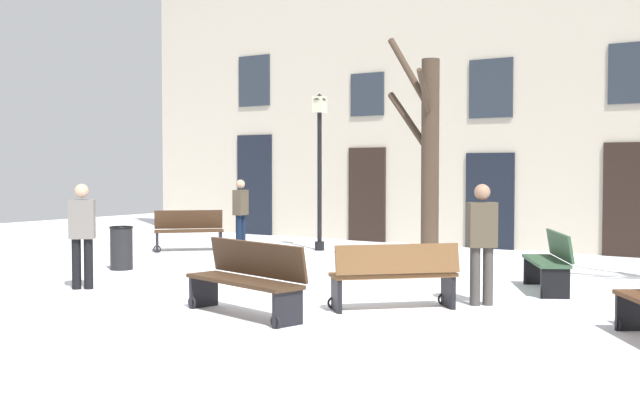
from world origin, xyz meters
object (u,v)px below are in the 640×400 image
(bench_by_litter_bin, at_px, (247,278))
(bench_near_lamp, at_px, (549,261))
(person_near_bench, at_px, (82,231))
(bench_near_center_tree, at_px, (189,230))
(streetlamp, at_px, (320,154))
(litter_bin, at_px, (121,248))
(person_crossing_plaza, at_px, (241,210))
(tree_left_of_center, at_px, (427,155))
(person_by_shop_door, at_px, (482,238))
(bench_far_corner, at_px, (394,275))

(bench_by_litter_bin, bearing_deg, bench_near_lamp, 71.29)
(person_near_bench, bearing_deg, bench_near_center_tree, 75.00)
(streetlamp, distance_m, litter_bin, 5.23)
(litter_bin, height_order, bench_near_center_tree, bench_near_center_tree)
(litter_bin, height_order, bench_by_litter_bin, bench_by_litter_bin)
(streetlamp, xyz_separation_m, bench_near_lamp, (6.14, -2.91, -1.71))
(streetlamp, bearing_deg, litter_bin, -103.76)
(streetlamp, height_order, person_near_bench, streetlamp)
(bench_by_litter_bin, distance_m, person_crossing_plaza, 8.46)
(bench_by_litter_bin, xyz_separation_m, person_crossing_plaza, (-5.45, 6.46, 0.40))
(bench_by_litter_bin, height_order, person_crossing_plaza, person_crossing_plaza)
(tree_left_of_center, height_order, person_by_shop_door, tree_left_of_center)
(person_near_bench, distance_m, person_crossing_plaza, 6.51)
(tree_left_of_center, distance_m, bench_by_litter_bin, 5.17)
(streetlamp, bearing_deg, bench_by_litter_bin, -62.91)
(bench_near_center_tree, height_order, person_near_bench, person_near_bench)
(person_near_bench, bearing_deg, person_by_shop_door, -21.11)
(bench_near_lamp, relative_size, person_crossing_plaza, 0.98)
(streetlamp, distance_m, bench_far_corner, 7.66)
(bench_near_center_tree, height_order, bench_by_litter_bin, bench_by_litter_bin)
(streetlamp, distance_m, person_near_bench, 6.82)
(bench_near_center_tree, relative_size, person_by_shop_door, 0.84)
(streetlamp, height_order, bench_near_center_tree, streetlamp)
(tree_left_of_center, xyz_separation_m, person_by_shop_door, (2.07, -2.57, -1.19))
(bench_near_lamp, bearing_deg, bench_far_corner, -53.17)
(litter_bin, height_order, bench_far_corner, bench_far_corner)
(bench_far_corner, distance_m, bench_near_lamp, 2.95)
(person_crossing_plaza, bearing_deg, person_near_bench, -171.97)
(bench_by_litter_bin, bearing_deg, bench_far_corner, 58.57)
(tree_left_of_center, xyz_separation_m, bench_far_corner, (1.26, -3.54, -1.64))
(bench_far_corner, bearing_deg, tree_left_of_center, -115.41)
(bench_far_corner, bearing_deg, bench_near_lamp, -159.06)
(bench_near_center_tree, bearing_deg, bench_near_lamp, -52.74)
(bench_far_corner, distance_m, person_crossing_plaza, 8.52)
(bench_near_center_tree, bearing_deg, litter_bin, -113.63)
(person_crossing_plaza, bearing_deg, tree_left_of_center, -115.24)
(litter_bin, distance_m, bench_near_center_tree, 3.26)
(litter_bin, xyz_separation_m, person_by_shop_door, (6.92, 0.16, 0.51))
(bench_near_lamp, bearing_deg, tree_left_of_center, -138.18)
(bench_by_litter_bin, height_order, bench_far_corner, bench_by_litter_bin)
(bench_far_corner, bearing_deg, person_near_bench, -32.12)
(streetlamp, height_order, bench_by_litter_bin, streetlamp)
(bench_far_corner, bearing_deg, person_by_shop_door, -174.82)
(tree_left_of_center, relative_size, person_crossing_plaza, 2.71)
(bench_near_lamp, xyz_separation_m, person_by_shop_door, (-0.39, -1.71, 0.45))
(person_crossing_plaza, bearing_deg, bench_far_corner, -136.40)
(tree_left_of_center, distance_m, litter_bin, 5.82)
(bench_by_litter_bin, bearing_deg, person_crossing_plaza, 143.87)
(bench_near_center_tree, bearing_deg, person_by_shop_door, -64.48)
(bench_near_center_tree, xyz_separation_m, bench_by_litter_bin, (5.92, -5.22, 0.01))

